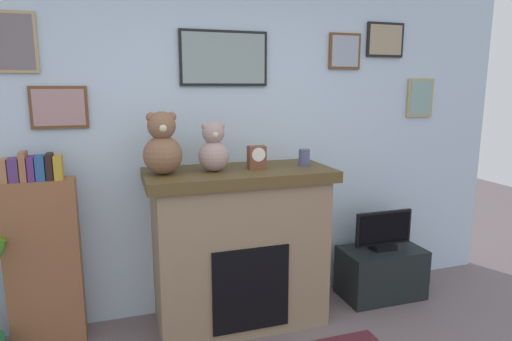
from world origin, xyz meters
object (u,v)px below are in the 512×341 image
Objects in this scene: tv_stand at (381,272)px; mantel_clock at (257,157)px; candle_jar at (304,157)px; teddy_bear_tan at (162,146)px; teddy_bear_grey at (214,149)px; bookshelf at (44,258)px; fireplace at (239,246)px; television at (383,231)px.

mantel_clock is (-1.13, -0.02, 1.06)m from tv_stand.
teddy_bear_tan is at bearing -179.97° from candle_jar.
teddy_bear_grey is at bearing -179.35° from tv_stand.
mantel_clock is (-0.38, -0.00, 0.02)m from candle_jar.
tv_stand is at bearing 0.65° from teddy_bear_grey.
fireplace is at bearing -4.17° from bookshelf.
bookshelf is 10.70× the size of candle_jar.
television is 1.32m from mantel_clock.
candle_jar is at bearing 0.23° from mantel_clock.
television is at bearing 0.60° from teddy_bear_grey.
mantel_clock is (1.48, -0.12, 0.63)m from bookshelf.
fireplace is 1.96× the size of tv_stand.
fireplace is at bearing 5.57° from teddy_bear_grey.
fireplace is 1.26m from television.
candle_jar is (1.86, -0.12, 0.61)m from bookshelf.
candle_jar is 0.30× the size of teddy_bear_tan.
teddy_bear_tan is (-0.54, -0.02, 0.78)m from fireplace.
teddy_bear_tan reaches higher than candle_jar.
teddy_bear_tan is 1.21× the size of teddy_bear_grey.
fireplace is at bearing 179.86° from television.
teddy_bear_grey reaches higher than mantel_clock.
fireplace is at bearing 179.92° from tv_stand.
bookshelf reaches higher than mantel_clock.
candle_jar is (0.51, -0.02, 0.65)m from fireplace.
teddy_bear_grey is at bearing -174.43° from fireplace.
teddy_bear_tan is (-1.05, -0.00, 0.13)m from candle_jar.
teddy_bear_grey is (-0.32, 0.00, 0.07)m from mantel_clock.
teddy_bear_grey reaches higher than television.
candle_jar is at bearing -1.99° from fireplace.
teddy_bear_grey is (-0.70, -0.00, 0.09)m from candle_jar.
bookshelf is 1.61m from mantel_clock.
teddy_bear_grey reaches higher than tv_stand.
television is at bearing -2.23° from bookshelf.
fireplace is 0.77m from teddy_bear_grey.
bookshelf is at bearing 177.77° from television.
candle_jar is at bearing -178.78° from tv_stand.
tv_stand is 2.14m from teddy_bear_tan.
television is 1.64m from teddy_bear_grey.
television is 1.20× the size of teddy_bear_tan.
bookshelf is 2.64m from tv_stand.
fireplace is 3.82× the size of teddy_bear_grey.
bookshelf is 3.87× the size of teddy_bear_grey.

